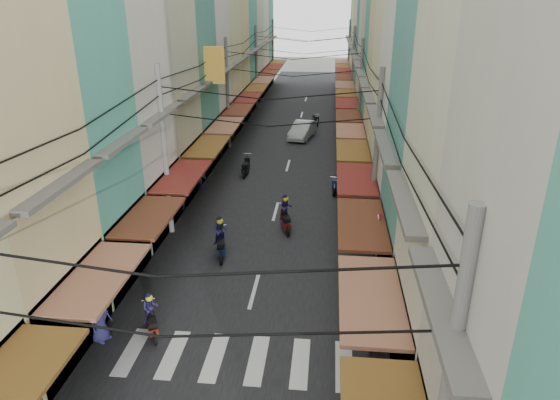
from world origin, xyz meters
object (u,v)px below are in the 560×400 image
Objects in this scene: white_car at (302,138)px; traffic_sign at (378,232)px; bicycle at (451,318)px; market_umbrella at (428,238)px.

white_car is 22.92m from traffic_sign.
bicycle is 0.70× the size of market_umbrella.
traffic_sign is (4.21, -22.39, 2.42)m from white_car.
market_umbrella is 2.05m from traffic_sign.
market_umbrella is at bearing -62.39° from white_car.
market_umbrella reaches higher than bicycle.
market_umbrella reaches higher than white_car.
bicycle is at bearing -62.29° from white_car.
market_umbrella is at bearing 27.81° from bicycle.
bicycle is at bearing -35.78° from traffic_sign.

